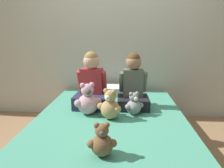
% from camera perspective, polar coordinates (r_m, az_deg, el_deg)
% --- Properties ---
extents(ground_plane, '(14.00, 14.00, 0.00)m').
position_cam_1_polar(ground_plane, '(2.19, -0.45, -19.50)').
color(ground_plane, '#93704C').
extents(wall_behind_bed, '(8.00, 0.06, 2.50)m').
position_cam_1_polar(wall_behind_bed, '(2.93, 1.09, 14.81)').
color(wall_behind_bed, beige).
rests_on(wall_behind_bed, ground_plane).
extents(bed, '(1.50, 1.97, 0.41)m').
position_cam_1_polar(bed, '(2.08, -0.46, -14.84)').
color(bed, brown).
rests_on(bed, ground_plane).
extents(child_on_left, '(0.37, 0.37, 0.62)m').
position_cam_1_polar(child_on_left, '(2.26, -5.89, -0.36)').
color(child_on_left, '#282D47').
rests_on(child_on_left, bed).
extents(child_on_right, '(0.35, 0.33, 0.61)m').
position_cam_1_polar(child_on_right, '(2.23, 6.05, -0.45)').
color(child_on_right, black).
rests_on(child_on_right, bed).
extents(teddy_bear_held_by_left_child, '(0.27, 0.21, 0.33)m').
position_cam_1_polar(teddy_bear_held_by_left_child, '(2.05, -6.95, -4.84)').
color(teddy_bear_held_by_left_child, '#DBA3B2').
rests_on(teddy_bear_held_by_left_child, bed).
extents(teddy_bear_held_by_right_child, '(0.19, 0.15, 0.24)m').
position_cam_1_polar(teddy_bear_held_by_right_child, '(2.05, 6.23, -5.99)').
color(teddy_bear_held_by_right_child, '#939399').
rests_on(teddy_bear_held_by_right_child, bed).
extents(teddy_bear_between_children, '(0.24, 0.19, 0.30)m').
position_cam_1_polar(teddy_bear_between_children, '(1.94, -0.64, -6.37)').
color(teddy_bear_between_children, tan).
rests_on(teddy_bear_between_children, bed).
extents(teddy_bear_at_foot_of_bed, '(0.20, 0.15, 0.24)m').
position_cam_1_polar(teddy_bear_at_foot_of_bed, '(1.39, -2.89, -16.14)').
color(teddy_bear_at_foot_of_bed, brown).
rests_on(teddy_bear_at_foot_of_bed, bed).
extents(pillow_at_headboard, '(0.48, 0.29, 0.11)m').
position_cam_1_polar(pillow_at_headboard, '(2.74, 0.74, -1.75)').
color(pillow_at_headboard, white).
rests_on(pillow_at_headboard, bed).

